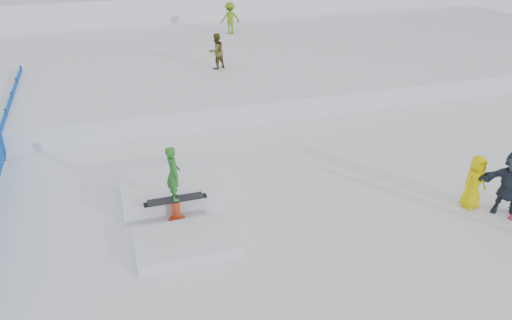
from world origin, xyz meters
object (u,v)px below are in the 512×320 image
object	(u,v)px
walker_ygreen	(230,18)
jib_rail_feature	(173,200)
walker_olive	(216,51)
spectator_dark	(511,183)
safety_fence	(2,145)
spectator_yellow	(474,182)

from	to	relation	value
walker_ygreen	jib_rail_feature	xyz separation A→B (m)	(-6.37, -17.08, -1.39)
walker_olive	spectator_dark	xyz separation A→B (m)	(4.52, -13.03, -0.70)
safety_fence	spectator_yellow	xyz separation A→B (m)	(12.33, -6.99, 0.21)
walker_olive	spectator_yellow	bearing A→B (deg)	82.65
spectator_dark	spectator_yellow	bearing A→B (deg)	177.50
safety_fence	spectator_yellow	bearing A→B (deg)	-29.55
walker_olive	spectator_yellow	xyz separation A→B (m)	(3.88, -12.47, -0.84)
spectator_yellow	spectator_dark	xyz separation A→B (m)	(0.64, -0.55, 0.14)
walker_olive	spectator_dark	bearing A→B (deg)	84.51
safety_fence	spectator_yellow	size ratio (longest dim) A/B	10.58
safety_fence	jib_rail_feature	bearing A→B (deg)	-45.18
safety_fence	walker_olive	world-z (taller)	walker_olive
walker_olive	jib_rail_feature	size ratio (longest dim) A/B	0.36
spectator_yellow	safety_fence	bearing A→B (deg)	143.38
walker_olive	safety_fence	bearing A→B (deg)	8.35
walker_olive	walker_ygreen	world-z (taller)	walker_ygreen
walker_olive	jib_rail_feature	world-z (taller)	walker_olive
walker_ygreen	jib_rail_feature	world-z (taller)	walker_ygreen
walker_ygreen	spectator_yellow	world-z (taller)	walker_ygreen
walker_olive	walker_ygreen	distance (m)	7.39
walker_ygreen	safety_fence	bearing A→B (deg)	47.07
safety_fence	walker_ygreen	size ratio (longest dim) A/B	8.97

